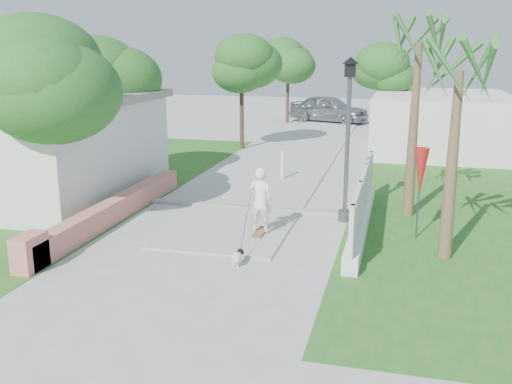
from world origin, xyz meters
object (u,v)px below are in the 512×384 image
(street_lamp, at_px, (348,134))
(skateboarder, at_px, (253,210))
(dog, at_px, (238,257))
(parked_car, at_px, (329,109))
(bollard, at_px, (282,164))
(patio_umbrella, at_px, (420,173))

(street_lamp, distance_m, skateboarder, 3.46)
(dog, distance_m, parked_car, 25.32)
(dog, bearing_deg, parked_car, 100.90)
(dog, height_order, parked_car, parked_car)
(bollard, xyz_separation_m, patio_umbrella, (4.60, -5.50, 1.10))
(street_lamp, bearing_deg, skateboarder, -131.67)
(bollard, xyz_separation_m, skateboarder, (0.66, -6.79, 0.22))
(street_lamp, height_order, skateboarder, street_lamp)
(skateboarder, height_order, dog, skateboarder)
(street_lamp, bearing_deg, patio_umbrella, -27.76)
(bollard, bearing_deg, street_lamp, -59.04)
(bollard, relative_size, parked_car, 0.22)
(street_lamp, bearing_deg, bollard, 120.96)
(bollard, xyz_separation_m, dog, (0.75, -8.42, -0.39))
(street_lamp, bearing_deg, parked_car, 98.44)
(bollard, height_order, skateboarder, skateboarder)
(street_lamp, distance_m, dog, 4.91)
(patio_umbrella, distance_m, dog, 5.06)
(skateboarder, bearing_deg, parked_car, -88.22)
(dog, bearing_deg, patio_umbrella, 45.29)
(bollard, xyz_separation_m, parked_car, (-0.47, 16.87, 0.28))
(street_lamp, relative_size, bollard, 4.07)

